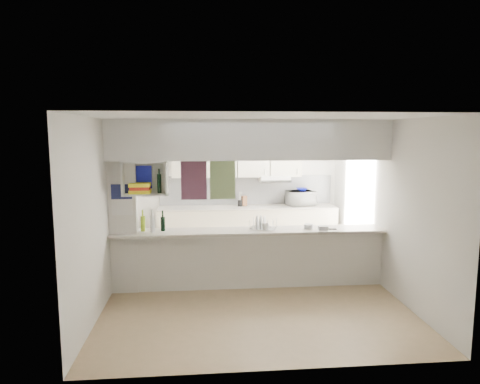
{
  "coord_description": "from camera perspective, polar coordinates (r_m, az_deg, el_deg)",
  "views": [
    {
      "loc": [
        -0.73,
        -6.42,
        2.4
      ],
      "look_at": [
        -0.1,
        0.5,
        1.44
      ],
      "focal_mm": 32.0,
      "sensor_mm": 36.0,
      "label": 1
    }
  ],
  "objects": [
    {
      "name": "wall_left",
      "position": [
        6.66,
        -17.0,
        -2.01
      ],
      "size": [
        0.0,
        4.8,
        4.8
      ],
      "primitive_type": "plane",
      "rotation": [
        1.57,
        0.0,
        1.57
      ],
      "color": "silver",
      "rests_on": "floor"
    },
    {
      "name": "wall_back",
      "position": [
        8.92,
        -0.45,
        0.76
      ],
      "size": [
        4.2,
        0.0,
        4.2
      ],
      "primitive_type": "plane",
      "rotation": [
        1.57,
        0.0,
        0.0
      ],
      "color": "silver",
      "rests_on": "floor"
    },
    {
      "name": "plastic_tubs",
      "position": [
        6.76,
        9.93,
        -4.64
      ],
      "size": [
        0.49,
        0.22,
        0.07
      ],
      "color": "silver",
      "rests_on": "breakfast_bar"
    },
    {
      "name": "servery_partition",
      "position": [
        6.49,
        -0.22,
        1.29
      ],
      "size": [
        4.2,
        0.5,
        2.6
      ],
      "color": "silver",
      "rests_on": "floor"
    },
    {
      "name": "knife_block",
      "position": [
        8.75,
        0.55,
        -1.2
      ],
      "size": [
        0.13,
        0.12,
        0.21
      ],
      "primitive_type": "cube",
      "rotation": [
        0.0,
        0.0,
        0.42
      ],
      "color": "#50311B",
      "rests_on": "bench_top"
    },
    {
      "name": "wine_bottles",
      "position": [
        6.62,
        -12.21,
        -4.15
      ],
      "size": [
        0.52,
        0.15,
        0.35
      ],
      "color": "black",
      "rests_on": "breakfast_bar"
    },
    {
      "name": "bowl",
      "position": [
        8.9,
        8.26,
        0.33
      ],
      "size": [
        0.23,
        0.23,
        0.06
      ],
      "primitive_type": "imported",
      "color": "#0D1393",
      "rests_on": "microwave"
    },
    {
      "name": "kitchen_run",
      "position": [
        8.75,
        0.75,
        -2.53
      ],
      "size": [
        3.6,
        0.63,
        2.24
      ],
      "color": "beige",
      "rests_on": "floor"
    },
    {
      "name": "ceiling",
      "position": [
        6.46,
        1.32,
        9.62
      ],
      "size": [
        4.8,
        4.8,
        0.0
      ],
      "primitive_type": "plane",
      "color": "white",
      "rests_on": "wall_back"
    },
    {
      "name": "microwave",
      "position": [
        8.9,
        8.12,
        -0.83
      ],
      "size": [
        0.61,
        0.48,
        0.3
      ],
      "primitive_type": "imported",
      "rotation": [
        0.0,
        0.0,
        3.38
      ],
      "color": "white",
      "rests_on": "bench_top"
    },
    {
      "name": "cubby_shelf",
      "position": [
        6.45,
        -12.62,
        1.52
      ],
      "size": [
        0.65,
        0.35,
        0.5
      ],
      "color": "white",
      "rests_on": "bulkhead"
    },
    {
      "name": "cup",
      "position": [
        6.58,
        3.42,
        -4.59
      ],
      "size": [
        0.15,
        0.15,
        0.1
      ],
      "primitive_type": "imported",
      "rotation": [
        0.0,
        0.0,
        -0.29
      ],
      "color": "white",
      "rests_on": "dish_rack"
    },
    {
      "name": "wall_right",
      "position": [
        7.1,
        18.38,
        -1.46
      ],
      "size": [
        0.0,
        4.8,
        4.8
      ],
      "primitive_type": "plane",
      "rotation": [
        1.57,
        0.0,
        -1.57
      ],
      "color": "silver",
      "rests_on": "floor"
    },
    {
      "name": "utensil_jar",
      "position": [
        8.72,
        0.01,
        -1.49
      ],
      "size": [
        0.09,
        0.09,
        0.13
      ],
      "primitive_type": "cylinder",
      "color": "black",
      "rests_on": "bench_top"
    },
    {
      "name": "floor",
      "position": [
        6.89,
        1.25,
        -12.53
      ],
      "size": [
        4.8,
        4.8,
        0.0
      ],
      "primitive_type": "plane",
      "color": "#A0865D",
      "rests_on": "ground"
    },
    {
      "name": "dish_rack",
      "position": [
        6.69,
        3.1,
        -4.21
      ],
      "size": [
        0.47,
        0.41,
        0.21
      ],
      "rotation": [
        0.0,
        0.0,
        -0.34
      ],
      "color": "silver",
      "rests_on": "breakfast_bar"
    }
  ]
}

